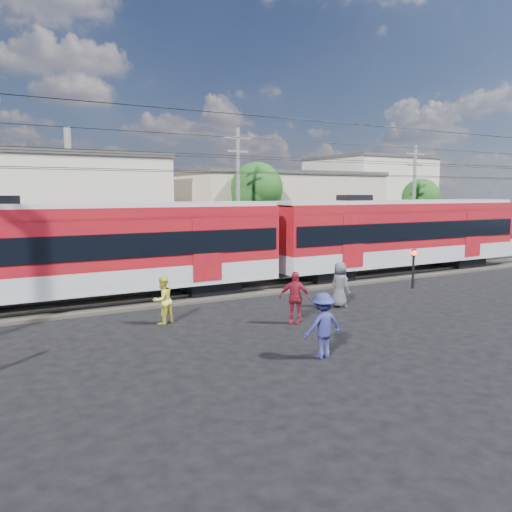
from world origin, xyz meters
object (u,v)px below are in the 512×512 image
object	(u,v)px
commuter_train	(95,247)
pedestrian_c	(323,325)
crossing_signal	(413,261)
car_silver	(416,249)

from	to	relation	value
commuter_train	pedestrian_c	world-z (taller)	commuter_train
pedestrian_c	crossing_signal	world-z (taller)	crossing_signal
commuter_train	car_silver	size ratio (longest dim) A/B	13.42
car_silver	crossing_signal	distance (m)	12.29
commuter_train	car_silver	distance (m)	23.64
commuter_train	crossing_signal	world-z (taller)	commuter_train
pedestrian_c	commuter_train	bearing A→B (deg)	-65.86
commuter_train	car_silver	xyz separation A→B (m)	(23.09, 4.72, -1.76)
commuter_train	crossing_signal	distance (m)	14.57
crossing_signal	car_silver	bearing A→B (deg)	42.68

